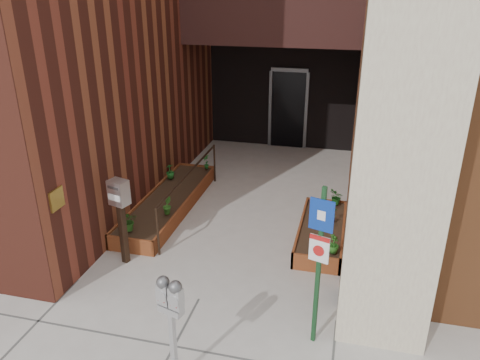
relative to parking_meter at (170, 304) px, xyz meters
The scene contains 14 objects.
ground 1.88m from the parking_meter, 98.40° to the left, with size 80.00×80.00×0.00m, color #9E9991.
planter_left 4.67m from the parking_meter, 112.84° to the left, with size 0.90×3.60×0.30m.
planter_right 4.07m from the parking_meter, 69.63° to the left, with size 0.80×2.20×0.30m.
handrail 4.36m from the parking_meter, 107.02° to the left, with size 0.04×3.34×0.90m.
parking_meter is the anchor object (origin of this frame).
sign_post 1.84m from the parking_meter, 35.00° to the left, with size 0.29×0.11×2.20m.
payment_dropbox 2.78m from the parking_meter, 128.41° to the left, with size 0.34×0.29×1.48m.
shrub_left_a 3.35m from the parking_meter, 125.12° to the left, with size 0.32×0.32×0.35m, color #225217.
shrub_left_b 3.81m from the parking_meter, 113.29° to the left, with size 0.19×0.19×0.34m, color #2A631C.
shrub_left_c 5.52m from the parking_meter, 112.22° to the left, with size 0.19×0.19×0.33m, color #1C6220.
shrub_left_d 6.03m from the parking_meter, 104.23° to the left, with size 0.18×0.18×0.34m, color #1B5F20.
shrub_right_a 3.31m from the parking_meter, 59.92° to the left, with size 0.18×0.18×0.31m, color #26611B.
shrub_right_b 4.21m from the parking_meter, 68.26° to the left, with size 0.17×0.17×0.32m, color #195A1B.
shrub_right_c 4.91m from the parking_meter, 71.22° to the left, with size 0.27×0.27×0.30m, color #175017.
Camera 1 is at (1.96, -5.35, 4.32)m, focal length 35.00 mm.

